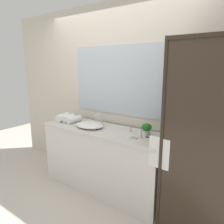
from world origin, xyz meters
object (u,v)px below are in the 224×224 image
(amenity_bottle_shampoo, at_px, (130,129))
(rolled_towel_far_edge, at_px, (74,119))
(sink_basin, at_px, (90,125))
(rolled_towel_middle, at_px, (69,118))
(faucet, at_px, (98,121))
(soap_dish, at_px, (133,137))
(potted_plant, at_px, (147,128))
(amenity_bottle_conditioner, at_px, (141,134))
(rolled_towel_near_edge, at_px, (63,117))

(amenity_bottle_shampoo, height_order, rolled_towel_far_edge, rolled_towel_far_edge)
(sink_basin, relative_size, rolled_towel_middle, 2.16)
(rolled_towel_far_edge, bearing_deg, amenity_bottle_shampoo, 5.94)
(faucet, height_order, soap_dish, faucet)
(sink_basin, height_order, potted_plant, potted_plant)
(amenity_bottle_conditioner, bearing_deg, rolled_towel_near_edge, 179.75)
(sink_basin, distance_m, amenity_bottle_conditioner, 0.79)
(amenity_bottle_conditioner, height_order, rolled_towel_middle, rolled_towel_middle)
(soap_dish, distance_m, rolled_towel_near_edge, 1.29)
(potted_plant, bearing_deg, faucet, 179.01)
(sink_basin, relative_size, amenity_bottle_shampoo, 5.32)
(faucet, distance_m, soap_dish, 0.76)
(sink_basin, xyz_separation_m, soap_dish, (0.72, -0.05, -0.02))
(amenity_bottle_shampoo, relative_size, rolled_towel_middle, 0.41)
(potted_plant, xyz_separation_m, soap_dish, (-0.06, -0.23, -0.07))
(sink_basin, height_order, rolled_towel_far_edge, rolled_towel_far_edge)
(sink_basin, height_order, faucet, faucet)
(potted_plant, relative_size, rolled_towel_far_edge, 0.61)
(amenity_bottle_conditioner, relative_size, amenity_bottle_shampoo, 1.31)
(potted_plant, bearing_deg, sink_basin, -167.46)
(amenity_bottle_conditioner, distance_m, rolled_towel_far_edge, 1.14)
(potted_plant, height_order, amenity_bottle_shampoo, potted_plant)
(faucet, distance_m, potted_plant, 0.78)
(rolled_towel_near_edge, distance_m, rolled_towel_far_edge, 0.22)
(faucet, xyz_separation_m, amenity_bottle_shampoo, (0.57, -0.05, -0.01))
(sink_basin, relative_size, amenity_bottle_conditioner, 4.05)
(soap_dish, height_order, rolled_towel_far_edge, rolled_towel_far_edge)
(soap_dish, bearing_deg, rolled_towel_far_edge, 174.77)
(amenity_bottle_conditioner, relative_size, rolled_towel_middle, 0.53)
(rolled_towel_middle, bearing_deg, sink_basin, -4.51)
(amenity_bottle_conditioner, height_order, amenity_bottle_shampoo, amenity_bottle_conditioner)
(soap_dish, relative_size, rolled_towel_middle, 0.51)
(rolled_towel_near_edge, relative_size, rolled_towel_far_edge, 0.98)
(potted_plant, height_order, amenity_bottle_conditioner, potted_plant)
(potted_plant, xyz_separation_m, amenity_bottle_conditioner, (0.00, -0.16, -0.03))
(potted_plant, height_order, rolled_towel_near_edge, potted_plant)
(faucet, distance_m, rolled_towel_middle, 0.48)
(sink_basin, distance_m, amenity_bottle_shampoo, 0.58)
(amenity_bottle_shampoo, xyz_separation_m, rolled_towel_near_edge, (-1.14, -0.12, 0.02))
(amenity_bottle_shampoo, bearing_deg, potted_plant, 8.31)
(amenity_bottle_shampoo, relative_size, rolled_towel_far_edge, 0.34)
(faucet, height_order, amenity_bottle_shampoo, faucet)
(faucet, bearing_deg, amenity_bottle_shampoo, -4.57)
(sink_basin, xyz_separation_m, rolled_towel_far_edge, (-0.35, 0.05, 0.02))
(sink_basin, bearing_deg, rolled_towel_middle, 175.49)
(sink_basin, xyz_separation_m, rolled_towel_middle, (-0.46, 0.04, 0.02))
(rolled_towel_middle, bearing_deg, soap_dish, -4.22)
(sink_basin, height_order, amenity_bottle_shampoo, amenity_bottle_shampoo)
(rolled_towel_middle, xyz_separation_m, rolled_towel_far_edge, (0.11, 0.01, -0.00))
(potted_plant, xyz_separation_m, rolled_towel_far_edge, (-1.13, -0.13, -0.03))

